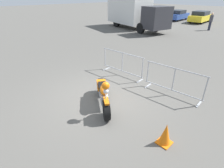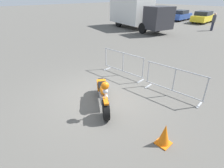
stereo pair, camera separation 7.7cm
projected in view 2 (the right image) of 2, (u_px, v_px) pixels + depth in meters
ground_plane at (101, 97)px, 6.38m from camera, size 120.00×120.00×0.00m
motorcycle at (103, 93)px, 5.70m from camera, size 1.82×1.32×1.18m
crowd_barrier_near at (123, 64)px, 7.83m from camera, size 2.23×0.58×1.07m
crowd_barrier_far at (174, 82)px, 6.22m from camera, size 2.23×0.58×1.07m
box_truck at (136, 12)px, 18.10m from camera, size 8.01×3.92×2.98m
parked_car_maroon at (161, 14)px, 26.22m from camera, size 1.84×4.15×1.38m
parked_car_blue at (180, 15)px, 24.29m from camera, size 1.81×4.08×1.36m
parked_car_yellow at (203, 17)px, 22.28m from camera, size 1.87×4.22×1.41m
pedestrian at (214, 21)px, 17.39m from camera, size 0.42×0.42×1.69m
traffic_cone at (165, 135)px, 4.25m from camera, size 0.34×0.34×0.59m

